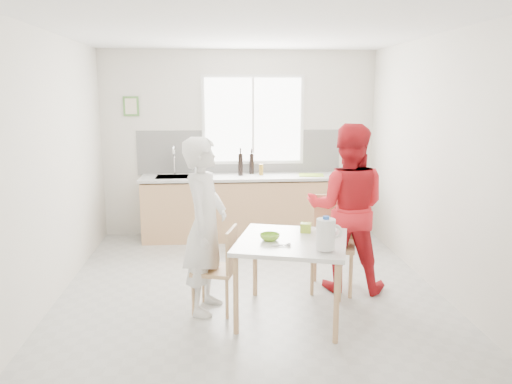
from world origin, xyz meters
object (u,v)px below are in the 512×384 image
(person_red, at_px, (347,208))
(bowl_green, at_px, (270,237))
(wine_bottle_a, at_px, (240,164))
(chair_far, at_px, (333,238))
(dining_table, at_px, (292,248))
(bowl_white, at_px, (326,231))
(person_white, at_px, (205,226))
(wine_bottle_b, at_px, (252,164))
(chair_left, at_px, (221,266))
(milk_jug, at_px, (326,234))

(person_red, bearing_deg, bowl_green, 52.11)
(wine_bottle_a, bearing_deg, chair_far, -65.67)
(dining_table, xyz_separation_m, wine_bottle_a, (-0.35, 2.70, 0.40))
(dining_table, xyz_separation_m, bowl_white, (0.36, 0.16, 0.10))
(person_white, height_order, wine_bottle_b, person_white)
(chair_left, xyz_separation_m, person_red, (1.35, 0.48, 0.43))
(chair_left, height_order, person_white, person_white)
(chair_left, distance_m, wine_bottle_b, 2.75)
(chair_far, relative_size, person_white, 0.59)
(bowl_green, height_order, wine_bottle_b, wine_bottle_b)
(bowl_white, distance_m, wine_bottle_b, 2.73)
(chair_left, relative_size, wine_bottle_b, 2.78)
(bowl_white, height_order, milk_jug, milk_jug)
(bowl_white, bearing_deg, chair_left, 178.69)
(person_white, xyz_separation_m, milk_jug, (1.04, -0.58, 0.07))
(person_red, bearing_deg, wine_bottle_a, -47.56)
(dining_table, height_order, milk_jug, milk_jug)
(chair_far, bearing_deg, dining_table, -112.97)
(dining_table, relative_size, person_white, 0.72)
(bowl_green, height_order, milk_jug, milk_jug)
(chair_left, bearing_deg, bowl_white, 104.22)
(chair_far, bearing_deg, person_white, -145.09)
(chair_left, bearing_deg, bowl_green, 84.14)
(person_white, relative_size, bowl_white, 8.17)
(wine_bottle_b, bearing_deg, milk_jug, -82.57)
(milk_jug, bearing_deg, chair_left, 164.58)
(chair_left, relative_size, milk_jug, 2.90)
(dining_table, height_order, wine_bottle_a, wine_bottle_a)
(dining_table, distance_m, chair_left, 0.72)
(person_red, xyz_separation_m, milk_jug, (-0.45, -1.02, 0.02))
(chair_left, height_order, bowl_white, chair_left)
(chair_far, xyz_separation_m, milk_jug, (-0.32, -1.06, 0.36))
(milk_jug, bearing_deg, person_red, 81.86)
(person_white, bearing_deg, bowl_green, -94.51)
(chair_left, xyz_separation_m, chair_far, (1.22, 0.52, 0.09))
(wine_bottle_b, bearing_deg, chair_far, -70.89)
(dining_table, bearing_deg, bowl_white, 24.27)
(wine_bottle_a, bearing_deg, chair_left, -97.16)
(milk_jug, bearing_deg, bowl_green, 156.42)
(bowl_white, relative_size, milk_jug, 0.72)
(person_white, height_order, person_red, person_red)
(chair_far, height_order, bowl_green, chair_far)
(wine_bottle_a, bearing_deg, dining_table, -82.71)
(dining_table, xyz_separation_m, person_white, (-0.80, 0.22, 0.17))
(dining_table, distance_m, milk_jug, 0.49)
(chair_far, relative_size, wine_bottle_a, 3.13)
(chair_far, bearing_deg, wine_bottle_b, 124.64)
(milk_jug, height_order, wine_bottle_a, wine_bottle_a)
(chair_far, xyz_separation_m, person_red, (0.13, -0.03, 0.34))
(milk_jug, bearing_deg, chair_far, 88.66)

